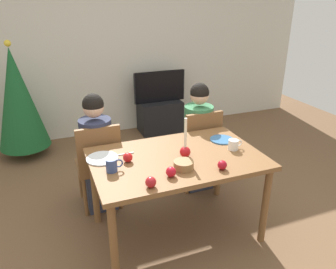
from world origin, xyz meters
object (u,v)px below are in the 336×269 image
mug_right (234,145)px  apple_by_right_mug (151,182)px  chair_right (199,145)px  tv (160,87)px  bowl_walnuts (184,165)px  christmas_tree (18,99)px  apple_by_left_plate (128,157)px  plate_right (222,140)px  mug_left (112,165)px  person_right_child (198,139)px  dining_table (177,166)px  chair_left (99,162)px  apple_near_candle (171,172)px  apple_far_edge (222,165)px  person_left_child (98,155)px  tv_stand (160,116)px  candle_centerpiece (185,149)px  plate_left (102,158)px

mug_right → apple_by_right_mug: (-0.86, -0.32, -0.01)m
chair_right → mug_right: chair_right is taller
tv → bowl_walnuts: 2.61m
christmas_tree → apple_by_left_plate: 2.25m
plate_right → bowl_walnuts: size_ratio=1.38×
mug_left → person_right_child: bearing=32.8°
dining_table → apple_by_right_mug: 0.52m
tv → mug_right: bearing=-94.2°
chair_left → apple_near_candle: (0.39, -0.89, 0.28)m
mug_left → apple_by_left_plate: (0.15, 0.10, -0.01)m
apple_by_right_mug → apple_far_edge: bearing=4.0°
person_left_child → chair_right: bearing=-1.7°
bowl_walnuts → mug_right: bearing=16.4°
tv_stand → bowl_walnuts: bearing=-105.9°
candle_centerpiece → apple_by_right_mug: 0.53m
person_right_child → bowl_walnuts: person_right_child is taller
person_right_child → apple_by_right_mug: 1.34m
christmas_tree → mug_left: bearing=-71.9°
person_right_child → apple_near_candle: person_right_child is taller
tv_stand → plate_right: plate_right is taller
dining_table → apple_by_right_mug: (-0.35, -0.36, 0.12)m
christmas_tree → bowl_walnuts: bearing=-62.3°
tv_stand → tv: 0.47m
dining_table → christmas_tree: 2.49m
tv_stand → mug_left: size_ratio=4.83×
tv → apple_near_candle: bearing=-108.2°
person_left_child → apple_near_candle: (0.39, -0.92, 0.22)m
apple_by_right_mug → chair_right: bearing=48.4°
chair_left → plate_right: size_ratio=4.20×
tv → christmas_tree: bearing=-175.2°
candle_centerpiece → mug_left: candle_centerpiece is taller
tv_stand → apple_far_edge: size_ratio=8.73×
person_right_child → bowl_walnuts: bearing=-122.7°
chair_left → mug_left: (0.00, -0.65, 0.29)m
candle_centerpiece → apple_by_left_plate: candle_centerpiece is taller
tv → bowl_walnuts: size_ratio=5.08×
christmas_tree → candle_centerpiece: 2.54m
dining_table → christmas_tree: christmas_tree is taller
dining_table → chair_left: chair_left is taller
apple_by_right_mug → plate_left: bearing=113.2°
person_right_child → christmas_tree: (-1.77, 1.50, 0.21)m
chair_right → candle_centerpiece: bearing=-125.4°
mug_right → bowl_walnuts: mug_right is taller
dining_table → chair_left: size_ratio=1.56×
apple_far_edge → apple_by_right_mug: bearing=-176.0°
apple_by_right_mug → tv_stand: bearing=68.8°
tv → apple_by_right_mug: tv is taller
dining_table → chair_right: chair_right is taller
person_right_child → christmas_tree: christmas_tree is taller
apple_near_candle → tv: bearing=71.8°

